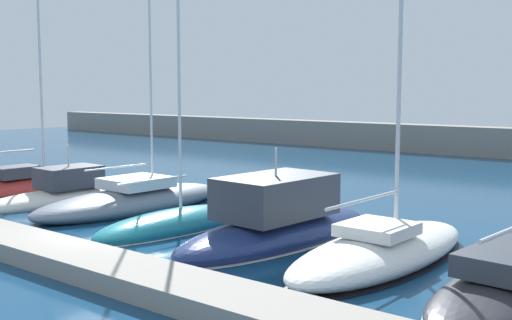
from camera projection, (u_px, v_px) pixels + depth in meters
The scene contains 9 objects.
ground_plane at pixel (104, 248), 20.93m from camera, with size 120.00×120.00×0.00m, color navy.
dock_pier at pixel (48, 252), 19.29m from camera, with size 29.86×1.98×0.57m, color gray.
breakwater_seawall at pixel (488, 142), 49.19m from camera, with size 108.00×2.06×2.31m, color gray.
sailboat_red_nearest at pixel (23, 187), 31.96m from camera, with size 2.83×8.53×15.91m.
motorboat_ivory_second at pixel (61, 194), 29.33m from camera, with size 2.56×8.08×3.05m.
sailboat_slate_third at pixel (133, 200), 27.57m from camera, with size 3.58×9.92×18.94m.
sailboat_teal_fourth at pixel (175, 223), 23.55m from camera, with size 2.58×7.31×13.08m.
motorboat_navy_fifth at pixel (279, 223), 21.67m from camera, with size 3.53×9.51×3.61m.
sailboat_white_sixth at pixel (382, 250), 19.05m from camera, with size 3.20×9.16×16.07m.
Camera 1 is at (16.80, -12.75, 5.22)m, focal length 44.37 mm.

